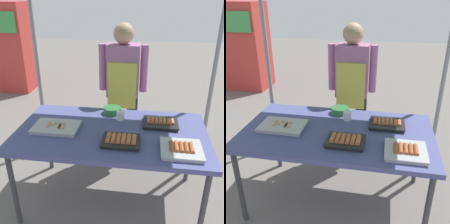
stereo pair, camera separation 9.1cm
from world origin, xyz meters
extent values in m
plane|color=#66605B|center=(0.00, 0.00, 0.00)|extent=(18.00, 18.00, 0.00)
cube|color=#4C518C|center=(0.00, 0.00, 0.73)|extent=(1.60, 0.90, 0.04)
cylinder|color=#3F3F44|center=(-0.74, -0.39, 0.35)|extent=(0.04, 0.04, 0.71)
cylinder|color=#3F3F44|center=(0.74, -0.39, 0.35)|extent=(0.04, 0.04, 0.71)
cylinder|color=#3F3F44|center=(-0.74, 0.39, 0.35)|extent=(0.04, 0.04, 0.71)
cylinder|color=#3F3F44|center=(0.74, 0.39, 0.35)|extent=(0.04, 0.04, 0.71)
cylinder|color=gray|center=(-0.95, 0.80, 1.07)|extent=(0.04, 0.04, 2.14)
cylinder|color=gray|center=(0.95, 0.80, 1.07)|extent=(0.04, 0.04, 2.14)
cube|color=black|center=(0.10, -0.19, 0.76)|extent=(0.28, 0.22, 0.02)
cube|color=black|center=(0.10, -0.19, 0.78)|extent=(0.29, 0.23, 0.01)
cylinder|color=#B7663D|center=(0.01, -0.19, 0.79)|extent=(0.04, 0.13, 0.04)
cylinder|color=#B7663D|center=(0.04, -0.19, 0.79)|extent=(0.04, 0.13, 0.04)
cylinder|color=#B7663D|center=(0.08, -0.19, 0.79)|extent=(0.04, 0.13, 0.04)
cylinder|color=#B7663D|center=(0.12, -0.19, 0.79)|extent=(0.04, 0.13, 0.04)
cylinder|color=#B7663D|center=(0.16, -0.19, 0.79)|extent=(0.04, 0.13, 0.04)
cylinder|color=#B7663D|center=(0.20, -0.19, 0.79)|extent=(0.04, 0.13, 0.04)
cube|color=#ADADB2|center=(-0.47, -0.04, 0.76)|extent=(0.37, 0.25, 0.02)
cube|color=#ADADB2|center=(-0.47, -0.04, 0.78)|extent=(0.39, 0.27, 0.01)
cylinder|color=tan|center=(-0.47, -0.07, 0.78)|extent=(0.23, 0.01, 0.01)
cube|color=tan|center=(-0.43, -0.07, 0.78)|extent=(0.02, 0.02, 0.02)
cube|color=tan|center=(-0.39, -0.07, 0.78)|extent=(0.02, 0.02, 0.02)
cube|color=tan|center=(-0.53, -0.07, 0.78)|extent=(0.02, 0.02, 0.02)
cube|color=tan|center=(-0.44, -0.07, 0.78)|extent=(0.02, 0.02, 0.02)
cylinder|color=tan|center=(-0.47, -0.04, 0.78)|extent=(0.23, 0.01, 0.01)
cube|color=tan|center=(-0.50, -0.04, 0.78)|extent=(0.02, 0.02, 0.02)
cube|color=tan|center=(-0.43, -0.04, 0.78)|extent=(0.02, 0.02, 0.02)
cube|color=tan|center=(-0.53, -0.04, 0.78)|extent=(0.02, 0.02, 0.02)
cube|color=tan|center=(-0.43, -0.04, 0.78)|extent=(0.02, 0.02, 0.02)
cylinder|color=tan|center=(-0.47, 0.00, 0.78)|extent=(0.23, 0.01, 0.01)
cube|color=tan|center=(-0.44, 0.00, 0.78)|extent=(0.02, 0.02, 0.02)
cube|color=tan|center=(-0.48, 0.00, 0.78)|extent=(0.02, 0.02, 0.02)
cube|color=tan|center=(-0.41, 0.00, 0.78)|extent=(0.02, 0.02, 0.02)
cube|color=tan|center=(-0.54, 0.00, 0.78)|extent=(0.02, 0.02, 0.02)
cube|color=#ADADB2|center=(0.55, -0.24, 0.76)|extent=(0.29, 0.27, 0.02)
cube|color=#ADADB2|center=(0.55, -0.24, 0.78)|extent=(0.30, 0.29, 0.01)
cylinder|color=#9E512D|center=(0.48, -0.24, 0.79)|extent=(0.03, 0.13, 0.03)
cylinder|color=#9E512D|center=(0.52, -0.24, 0.79)|extent=(0.03, 0.13, 0.03)
cylinder|color=#9E512D|center=(0.55, -0.24, 0.79)|extent=(0.03, 0.13, 0.03)
cylinder|color=#9E512D|center=(0.59, -0.24, 0.79)|extent=(0.03, 0.13, 0.03)
cylinder|color=#9E512D|center=(0.62, -0.24, 0.79)|extent=(0.03, 0.13, 0.03)
cube|color=black|center=(0.41, 0.16, 0.76)|extent=(0.29, 0.23, 0.02)
cube|color=black|center=(0.41, 0.16, 0.78)|extent=(0.30, 0.24, 0.01)
cylinder|color=#B7663D|center=(0.31, 0.16, 0.79)|extent=(0.03, 0.09, 0.03)
cylinder|color=#B7663D|center=(0.34, 0.16, 0.79)|extent=(0.03, 0.09, 0.03)
cylinder|color=#B7663D|center=(0.38, 0.16, 0.79)|extent=(0.03, 0.09, 0.03)
cylinder|color=#B7663D|center=(0.41, 0.16, 0.79)|extent=(0.03, 0.09, 0.03)
cylinder|color=#B7663D|center=(0.45, 0.16, 0.79)|extent=(0.03, 0.09, 0.03)
cylinder|color=#B7663D|center=(0.48, 0.16, 0.79)|extent=(0.03, 0.09, 0.03)
cylinder|color=#B7663D|center=(0.52, 0.16, 0.79)|extent=(0.03, 0.09, 0.03)
cylinder|color=#33723F|center=(-0.04, 0.35, 0.78)|extent=(0.17, 0.17, 0.06)
cylinder|color=white|center=(0.06, 0.22, 0.79)|extent=(0.07, 0.07, 0.08)
cylinder|color=black|center=(-0.09, 0.78, 0.39)|extent=(0.12, 0.12, 0.78)
cylinder|color=black|center=(0.13, 0.78, 0.39)|extent=(0.12, 0.12, 0.78)
cube|color=#B26B9E|center=(0.02, 0.78, 1.05)|extent=(0.34, 0.20, 0.55)
cube|color=#D8CC4C|center=(0.02, 0.67, 0.92)|extent=(0.30, 0.02, 0.50)
cylinder|color=#B26B9E|center=(-0.20, 0.78, 1.08)|extent=(0.08, 0.08, 0.50)
cylinder|color=#B26B9E|center=(0.24, 0.78, 1.08)|extent=(0.08, 0.08, 0.50)
sphere|color=tan|center=(0.02, 0.78, 1.44)|extent=(0.21, 0.21, 0.21)
cube|color=#BF3833|center=(-2.47, 2.90, 0.83)|extent=(0.92, 0.65, 1.67)
cube|color=#3F994C|center=(-2.47, 2.55, 1.33)|extent=(0.83, 0.03, 0.36)
camera|label=1|loc=(0.28, -1.89, 1.81)|focal=41.46mm
camera|label=2|loc=(0.37, -1.88, 1.81)|focal=41.46mm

